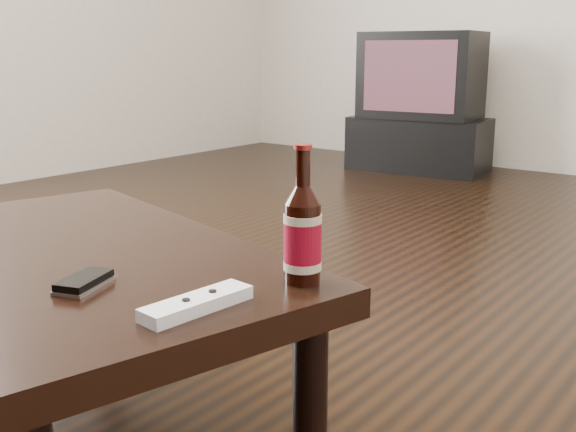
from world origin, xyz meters
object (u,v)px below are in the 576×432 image
Objects in this scene: tv at (422,75)px; tv_stand at (419,144)px; remote at (197,303)px; phone at (84,282)px; coffee_table at (74,274)px; beer_bottle at (303,235)px.

tv_stand is at bearing 90.00° from tv.
phone is at bearing -163.50° from remote.
coffee_table is 0.24m from phone.
remote is (0.42, -0.07, 0.06)m from coffee_table.
tv_stand is at bearing 105.60° from coffee_table.
coffee_table is 9.88× the size of phone.
tv is 3.52m from phone.
tv is 6.53× the size of phone.
tv_stand is 7.39× the size of phone.
remote is (1.32, -3.30, -0.21)m from tv.
phone is 0.22m from remote.
beer_bottle is (0.47, 0.12, 0.13)m from coffee_table.
coffee_table is at bearing 129.80° from phone.
beer_bottle is (1.37, -3.10, 0.29)m from tv_stand.
beer_bottle is at bearing 21.51° from phone.
remote is at bearing -9.30° from phone.
tv is 3.56m from remote.
phone is (1.10, -3.34, -0.21)m from tv.
remote is (0.22, 0.04, 0.00)m from phone.
coffee_table is at bearing -80.77° from tv_stand.
tv reaches higher than phone.
tv_stand is 3.35m from coffee_table.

